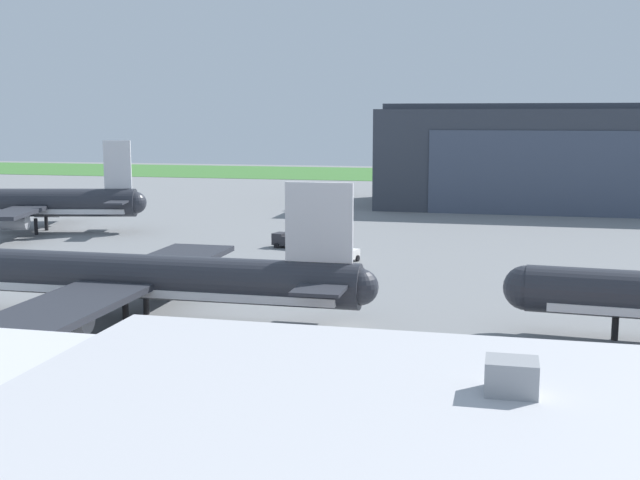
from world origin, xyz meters
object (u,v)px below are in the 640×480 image
Objects in this scene: airliner_far_left at (31,204)px; baggage_tug at (345,254)px; maintenance_hangar at (610,159)px; pushback_tractor at (288,240)px; airliner_near_left at (118,277)px.

airliner_far_left is 54.83m from baggage_tug.
maintenance_hangar is 78.05m from pushback_tractor.
baggage_tug is (52.77, -14.48, -3.45)m from airliner_far_left.
pushback_tractor is at bearing -128.89° from maintenance_hangar.
maintenance_hangar is at bearing 31.18° from airliner_far_left.
airliner_far_left reaches higher than airliner_near_left.
airliner_far_left is (-91.57, -55.42, -5.27)m from maintenance_hangar.
maintenance_hangar is 18.78× the size of pushback_tractor.
baggage_tug is (-38.80, -69.90, -8.72)m from maintenance_hangar.
airliner_far_left is 7.47× the size of pushback_tractor.
pushback_tractor is at bearing -6.59° from airliner_far_left.
baggage_tug reaches higher than pushback_tractor.
airliner_far_left reaches higher than baggage_tug.
maintenance_hangar reaches higher than airliner_far_left.
airliner_near_left is (38.45, -46.22, -0.68)m from airliner_far_left.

